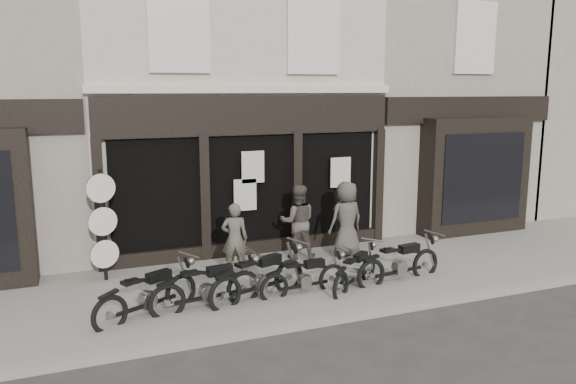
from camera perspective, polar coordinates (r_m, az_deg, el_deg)
name	(u,v)px	position (r m, az deg, el deg)	size (l,w,h in m)	color
ground_plane	(299,299)	(11.19, 1.09, -10.81)	(90.00, 90.00, 0.00)	#2D2B28
pavement	(282,282)	(11.95, -0.60, -9.09)	(30.00, 4.20, 0.12)	slate
kerb	(326,320)	(10.11, 3.90, -12.83)	(30.00, 0.25, 0.13)	gray
central_building	(217,88)	(16.08, -7.22, 10.45)	(7.30, 6.22, 8.34)	#BEB7A3
neighbour_right	(411,89)	(18.67, 12.37, 10.15)	(5.60, 6.73, 8.34)	gray
motorcycle_0	(148,298)	(10.38, -14.00, -10.45)	(1.99, 1.22, 1.03)	black
motorcycle_1	(208,291)	(10.51, -8.14, -9.94)	(2.17, 0.61, 1.04)	black
motorcycle_2	(259,281)	(10.87, -2.92, -9.05)	(2.16, 1.04, 1.08)	black
motorcycle_3	(305,280)	(11.12, 1.74, -8.96)	(1.91, 0.52, 0.91)	black
motorcycle_4	(356,274)	(11.56, 6.90, -8.27)	(1.63, 1.31, 0.91)	black
motorcycle_5	(400,266)	(12.03, 11.31, -7.41)	(2.15, 0.63, 1.03)	black
man_left	(235,238)	(12.11, -5.44, -4.73)	(0.57, 0.37, 1.55)	#4D493F
man_centre	(298,222)	(13.14, 1.00, -3.03)	(0.85, 0.66, 1.75)	#474039
man_right	(346,219)	(13.34, 5.95, -2.76)	(0.88, 0.57, 1.80)	#443F39
advert_sign_post	(103,230)	(12.15, -18.25, -3.72)	(0.59, 0.38, 2.45)	black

